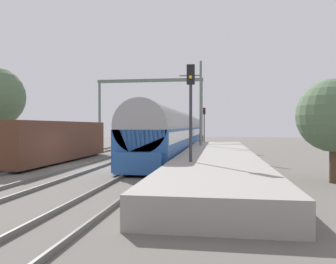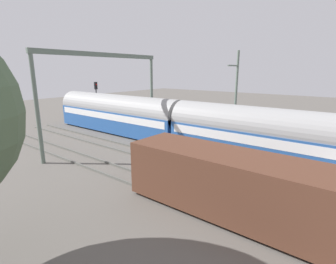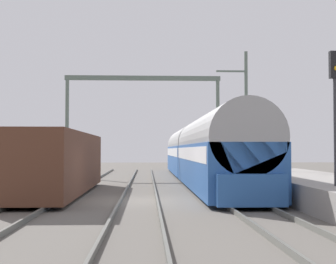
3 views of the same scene
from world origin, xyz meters
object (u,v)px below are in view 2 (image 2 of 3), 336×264
person_crossing (150,123)px  catenary_gantry (105,81)px  passenger_train (180,123)px  freight_car (266,194)px  railway_signal_far (96,97)px

person_crossing → catenary_gantry: 7.42m
person_crossing → catenary_gantry: bearing=-153.0°
passenger_train → freight_car: size_ratio=2.53×
railway_signal_far → passenger_train: bearing=-97.7°
freight_car → catenary_gantry: 15.89m
freight_car → catenary_gantry: catenary_gantry is taller
railway_signal_far → catenary_gantry: (-5.78, -9.10, 2.37)m
railway_signal_far → freight_car: bearing=-111.9°
passenger_train → catenary_gantry: (-3.86, 5.00, 3.63)m
passenger_train → railway_signal_far: size_ratio=6.51×
freight_car → railway_signal_far: size_ratio=2.58×
passenger_train → person_crossing: (1.97, 5.30, -0.94)m
catenary_gantry → passenger_train: bearing=-52.3°
person_crossing → catenary_gantry: size_ratio=0.14×
passenger_train → freight_car: 12.53m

